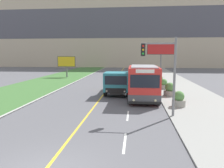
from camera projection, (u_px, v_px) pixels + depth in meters
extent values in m
cube|color=silver|center=(125.00, 143.00, 10.33)|extent=(0.12, 2.40, 0.01)
cube|color=silver|center=(128.00, 115.00, 14.87)|extent=(0.12, 2.40, 0.01)
cube|color=silver|center=(130.00, 101.00, 19.40)|extent=(0.12, 2.40, 0.01)
cube|color=silver|center=(131.00, 92.00, 23.93)|extent=(0.12, 2.40, 0.01)
cube|color=silver|center=(131.00, 86.00, 28.46)|extent=(0.12, 2.40, 0.01)
cube|color=silver|center=(132.00, 81.00, 32.99)|extent=(0.12, 2.40, 0.01)
cube|color=silver|center=(132.00, 78.00, 37.52)|extent=(0.12, 2.40, 0.01)
cube|color=#BCAD93|center=(125.00, 27.00, 67.50)|extent=(80.00, 8.00, 24.95)
cube|color=#4C4C56|center=(125.00, 23.00, 63.45)|extent=(80.00, 0.04, 8.73)
cube|color=red|center=(143.00, 82.00, 19.45)|extent=(2.57, 5.30, 2.75)
cube|color=#4C4C51|center=(143.00, 94.00, 19.59)|extent=(2.59, 5.32, 0.70)
cube|color=black|center=(144.00, 78.00, 19.39)|extent=(2.59, 4.88, 0.96)
cube|color=gray|center=(144.00, 66.00, 19.25)|extent=(2.18, 4.77, 0.08)
cube|color=black|center=(145.00, 81.00, 16.76)|extent=(2.26, 0.04, 1.01)
cube|color=black|center=(144.00, 103.00, 16.99)|extent=(2.52, 0.06, 0.20)
sphere|color=#F4EAB2|center=(134.00, 100.00, 17.03)|extent=(0.20, 0.20, 0.20)
sphere|color=#F4EAB2|center=(155.00, 101.00, 16.86)|extent=(0.20, 0.20, 0.20)
cube|color=white|center=(145.00, 71.00, 16.65)|extent=(1.41, 0.04, 0.28)
cylinder|color=black|center=(129.00, 98.00, 18.27)|extent=(0.28, 1.00, 1.00)
cylinder|color=black|center=(159.00, 99.00, 18.02)|extent=(0.28, 1.00, 1.00)
cylinder|color=black|center=(130.00, 91.00, 21.40)|extent=(0.28, 1.00, 1.00)
cylinder|color=black|center=(155.00, 92.00, 21.15)|extent=(0.28, 1.00, 1.00)
cube|color=black|center=(118.00, 89.00, 23.45)|extent=(1.08, 6.18, 0.20)
cube|color=teal|center=(117.00, 82.00, 21.51)|extent=(2.41, 2.52, 1.81)
cube|color=black|center=(116.00, 80.00, 20.21)|extent=(2.05, 0.04, 0.81)
cube|color=black|center=(116.00, 91.00, 20.33)|extent=(1.92, 0.06, 0.44)
sphere|color=silver|center=(107.00, 91.00, 20.42)|extent=(0.18, 0.18, 0.18)
sphere|color=silver|center=(125.00, 91.00, 20.24)|extent=(0.18, 0.18, 0.18)
cube|color=#B7931E|center=(119.00, 85.00, 24.79)|extent=(2.29, 3.41, 0.12)
cube|color=#B7931E|center=(110.00, 81.00, 24.83)|extent=(0.12, 3.41, 1.14)
cube|color=#B7931E|center=(129.00, 81.00, 24.61)|extent=(0.12, 3.41, 1.14)
cube|color=#B7931E|center=(118.00, 83.00, 23.10)|extent=(2.29, 0.12, 1.14)
cube|color=#B7931E|center=(120.00, 79.00, 26.34)|extent=(2.29, 0.12, 1.14)
cube|color=#B7931E|center=(118.00, 76.00, 23.00)|extent=(2.29, 0.12, 0.24)
cylinder|color=black|center=(105.00, 91.00, 21.50)|extent=(0.30, 1.04, 1.04)
cylinder|color=black|center=(128.00, 91.00, 21.27)|extent=(0.30, 1.04, 1.04)
cylinder|color=black|center=(110.00, 86.00, 25.08)|extent=(0.30, 1.04, 1.04)
cylinder|color=black|center=(129.00, 86.00, 24.85)|extent=(0.30, 1.04, 1.04)
cube|color=maroon|center=(141.00, 77.00, 34.48)|extent=(1.80, 4.30, 0.61)
cube|color=black|center=(141.00, 73.00, 34.50)|extent=(1.53, 2.37, 0.65)
cylinder|color=black|center=(135.00, 79.00, 33.32)|extent=(0.18, 0.62, 0.62)
cylinder|color=black|center=(146.00, 79.00, 33.16)|extent=(0.18, 0.62, 0.62)
cylinder|color=black|center=(135.00, 77.00, 35.86)|extent=(0.18, 0.62, 0.62)
cylinder|color=black|center=(145.00, 77.00, 35.70)|extent=(0.18, 0.62, 0.62)
cylinder|color=slate|center=(174.00, 78.00, 14.18)|extent=(0.16, 0.16, 5.22)
cylinder|color=slate|center=(158.00, 44.00, 13.99)|extent=(2.20, 0.10, 0.10)
cube|color=black|center=(143.00, 50.00, 14.14)|extent=(0.28, 0.24, 0.80)
sphere|color=red|center=(143.00, 46.00, 13.98)|extent=(0.14, 0.14, 0.14)
sphere|color=orange|center=(143.00, 50.00, 14.01)|extent=(0.14, 0.14, 0.14)
sphere|color=green|center=(143.00, 54.00, 14.05)|extent=(0.14, 0.14, 0.14)
cylinder|color=#59595B|center=(161.00, 65.00, 39.89)|extent=(0.24, 0.24, 4.07)
cube|color=#333333|center=(161.00, 49.00, 39.47)|extent=(5.08, 0.20, 2.16)
cube|color=#AD1E1E|center=(161.00, 49.00, 39.36)|extent=(4.92, 0.02, 2.00)
cylinder|color=#59595B|center=(67.00, 72.00, 38.78)|extent=(0.24, 0.24, 1.94)
cube|color=#333333|center=(67.00, 62.00, 38.53)|extent=(3.22, 0.20, 1.85)
cube|color=gold|center=(66.00, 62.00, 38.42)|extent=(3.06, 0.02, 1.69)
cylinder|color=gray|center=(179.00, 103.00, 17.04)|extent=(1.03, 1.03, 0.53)
sphere|color=#518442|center=(179.00, 96.00, 16.97)|extent=(0.83, 0.83, 0.83)
cylinder|color=gray|center=(170.00, 93.00, 21.29)|extent=(1.17, 1.17, 0.53)
sphere|color=#518442|center=(170.00, 87.00, 21.21)|extent=(0.94, 0.94, 0.94)
cylinder|color=gray|center=(164.00, 87.00, 25.54)|extent=(1.02, 1.02, 0.49)
sphere|color=#518442|center=(164.00, 82.00, 25.47)|extent=(0.82, 0.82, 0.82)
cylinder|color=gray|center=(159.00, 82.00, 29.78)|extent=(1.05, 1.05, 0.50)
sphere|color=#518442|center=(160.00, 78.00, 29.71)|extent=(0.84, 0.84, 0.84)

